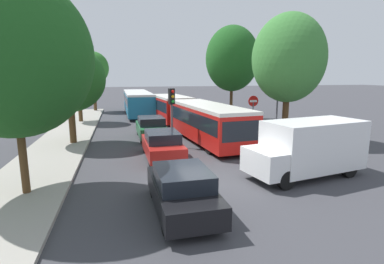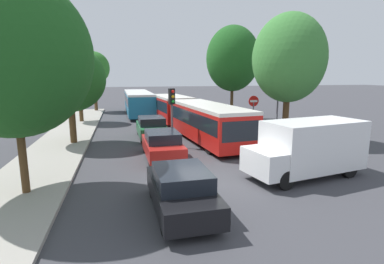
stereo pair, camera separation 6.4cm
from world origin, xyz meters
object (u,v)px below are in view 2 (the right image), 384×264
Objects in this scene: queued_car_green at (151,127)px; no_entry_sign at (253,110)px; tree_left_far at (79,75)px; tree_left_mid at (68,80)px; tree_right_near at (289,61)px; direction_sign_post at (278,101)px; tree_left_distant at (94,68)px; articulated_bus at (190,114)px; queued_car_red at (162,145)px; tree_right_mid at (233,60)px; tree_left_near at (11,60)px; city_bus_rear at (138,101)px; queued_car_black at (181,190)px; traffic_light at (172,104)px; white_van at (309,147)px.

no_entry_sign reaches higher than queued_car_green.
tree_left_far is at bearing 32.78° from queued_car_green.
tree_right_near reaches higher than tree_left_mid.
tree_left_distant reaches higher than direction_sign_post.
direction_sign_post reaches higher than articulated_bus.
articulated_bus is 2.71× the size of tree_left_mid.
direction_sign_post is (7.82, -2.40, 1.83)m from queued_car_green.
tree_right_near is (13.14, -18.91, 0.12)m from tree_left_distant.
queued_car_red is 0.47× the size of tree_right_mid.
tree_left_near is at bearing -44.22° from articulated_bus.
tree_left_near reaches higher than city_bus_rear.
tree_left_near is at bearing -92.84° from tree_left_mid.
queued_car_black is 0.47× the size of tree_right_mid.
tree_left_near reaches higher than queued_car_red.
tree_right_mid reaches higher than queued_car_red.
tree_left_far is 0.78× the size of tree_right_near.
city_bus_rear is 11.15m from tree_right_mid.
articulated_bus is 3.95× the size of queued_car_red.
traffic_light is (1.07, -15.58, 1.11)m from city_bus_rear.
articulated_bus is 1.43× the size of city_bus_rear.
tree_right_near is 0.93× the size of tree_right_mid.
no_entry_sign is 1.67m from direction_sign_post.
tree_left_distant is (0.51, 25.31, 0.31)m from tree_left_near.
no_entry_sign is 0.78× the size of direction_sign_post.
city_bus_rear reaches higher than white_van.
queued_car_red is 5.11m from queued_car_green.
tree_left_distant is (-11.30, 17.98, 3.04)m from no_entry_sign.
queued_car_black is at bearing -80.69° from tree_left_distant.
traffic_light is at bearing -127.77° from tree_right_mid.
queued_car_green is at bearing -73.91° from tree_left_distant.
queued_car_green is 11.48m from tree_right_mid.
tree_left_far is (-11.93, 9.58, 2.29)m from no_entry_sign.
tree_left_far is 17.34m from tree_right_near.
city_bus_rear is at bearing -76.17° from direction_sign_post.
queued_car_black is 1.11× the size of direction_sign_post.
tree_left_far reaches higher than direction_sign_post.
white_van is at bearing -1.57° from tree_left_near.
queued_car_black is 11.85m from no_entry_sign.
direction_sign_post is at bearing -71.80° from queued_car_red.
traffic_light is 6.89m from direction_sign_post.
white_van is at bearing -38.61° from tree_left_mid.
tree_right_mid is at bearing 128.16° from articulated_bus.
tree_right_near is at bearing 159.22° from direction_sign_post.
tree_left_near is at bearing 165.90° from city_bus_rear.
traffic_light is 0.58× the size of tree_left_mid.
city_bus_rear is at bearing -38.33° from tree_left_distant.
tree_left_near is (-10.79, 0.30, 3.36)m from white_van.
tree_left_far reaches higher than queued_car_black.
tree_right_mid reaches higher than tree_left_distant.
direction_sign_post is at bearing -56.31° from tree_left_distant.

